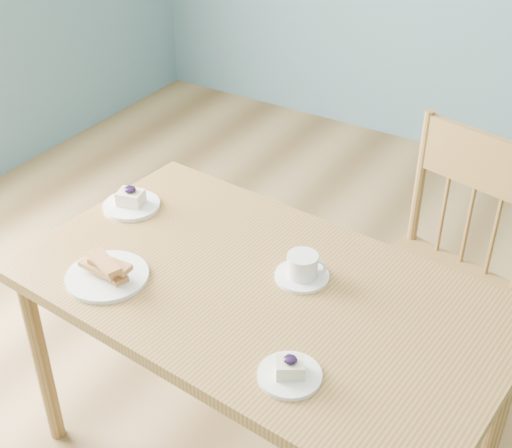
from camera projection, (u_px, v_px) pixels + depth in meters
name	position (u px, v px, depth m)	size (l,w,h in m)	color
room	(415.00, 114.00, 1.22)	(5.01, 5.01, 2.71)	#9E7A49
dining_table	(262.00, 307.00, 1.90)	(1.35, 0.85, 0.70)	#A0773D
dining_chair	(438.00, 275.00, 2.26)	(0.51, 0.49, 0.94)	#A0773D
cheesecake_plate_near	(290.00, 372.00, 1.59)	(0.15, 0.15, 0.06)	white
cheesecake_plate_far	(131.00, 202.00, 2.18)	(0.17, 0.17, 0.07)	white
coffee_cup	(303.00, 268.00, 1.88)	(0.15, 0.15, 0.07)	white
biscotti_plate	(107.00, 272.00, 1.88)	(0.22, 0.22, 0.07)	white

